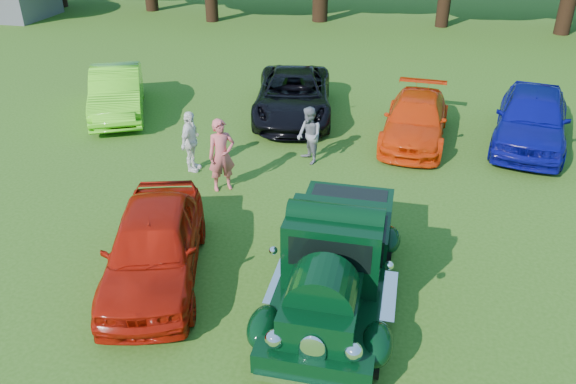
% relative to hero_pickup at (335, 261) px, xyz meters
% --- Properties ---
extents(ground, '(120.00, 120.00, 0.00)m').
position_rel_hero_pickup_xyz_m(ground, '(-0.21, 0.35, -0.86)').
color(ground, '#2E5313').
rests_on(ground, ground).
extents(hero_pickup, '(2.37, 5.10, 1.99)m').
position_rel_hero_pickup_xyz_m(hero_pickup, '(0.00, 0.00, 0.00)').
color(hero_pickup, black).
rests_on(hero_pickup, ground).
extents(red_convertible, '(2.92, 4.71, 1.50)m').
position_rel_hero_pickup_xyz_m(red_convertible, '(-3.55, -0.11, -0.12)').
color(red_convertible, '#A41307').
rests_on(red_convertible, ground).
extents(back_car_lime, '(3.47, 4.92, 1.54)m').
position_rel_hero_pickup_xyz_m(back_car_lime, '(-8.64, 8.13, -0.09)').
color(back_car_lime, '#5CD71C').
rests_on(back_car_lime, ground).
extents(back_car_black, '(3.34, 5.69, 1.49)m').
position_rel_hero_pickup_xyz_m(back_car_black, '(-2.76, 9.21, -0.12)').
color(back_car_black, black).
rests_on(back_car_black, ground).
extents(back_car_orange, '(2.13, 4.63, 1.31)m').
position_rel_hero_pickup_xyz_m(back_car_orange, '(1.30, 8.04, -0.21)').
color(back_car_orange, red).
rests_on(back_car_orange, ground).
extents(back_car_blue, '(2.90, 5.27, 1.70)m').
position_rel_hero_pickup_xyz_m(back_car_blue, '(4.67, 8.46, -0.01)').
color(back_car_blue, '#0B0C7D').
rests_on(back_car_blue, ground).
extents(spectator_pink, '(0.83, 0.77, 1.91)m').
position_rel_hero_pickup_xyz_m(spectator_pink, '(-3.43, 3.72, 0.09)').
color(spectator_pink, '#D15656').
rests_on(spectator_pink, ground).
extents(spectator_grey, '(0.96, 1.00, 1.62)m').
position_rel_hero_pickup_xyz_m(spectator_grey, '(-1.57, 5.77, -0.05)').
color(spectator_grey, gray).
rests_on(spectator_grey, ground).
extents(spectator_white, '(0.45, 1.01, 1.70)m').
position_rel_hero_pickup_xyz_m(spectator_white, '(-4.61, 4.57, -0.01)').
color(spectator_white, white).
rests_on(spectator_white, ground).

